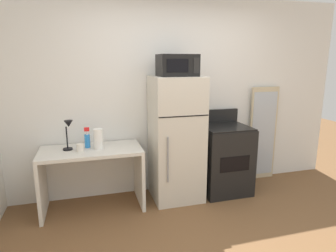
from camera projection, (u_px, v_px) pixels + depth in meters
name	position (u px, v px, depth m)	size (l,w,h in m)	color
wall_back_white	(172.00, 96.00, 3.95)	(5.00, 0.10, 2.60)	white
desk	(92.00, 167.00, 3.48)	(1.18, 0.59, 0.75)	silver
desk_lamp	(68.00, 130.00, 3.34)	(0.14, 0.12, 0.35)	black
coffee_mug	(80.00, 148.00, 3.32)	(0.08, 0.08, 0.10)	white
spray_bottle	(87.00, 140.00, 3.47)	(0.06, 0.06, 0.25)	#2D8CEA
paper_towel_roll	(98.00, 139.00, 3.42)	(0.11, 0.11, 0.24)	white
refrigerator	(176.00, 139.00, 3.71)	(0.62, 0.61, 1.59)	beige
microwave	(177.00, 65.00, 3.48)	(0.46, 0.35, 0.26)	black
oven_range	(224.00, 159.00, 3.96)	(0.64, 0.61, 1.10)	black
leaning_mirror	(263.00, 134.00, 4.35)	(0.44, 0.03, 1.40)	#C6B793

